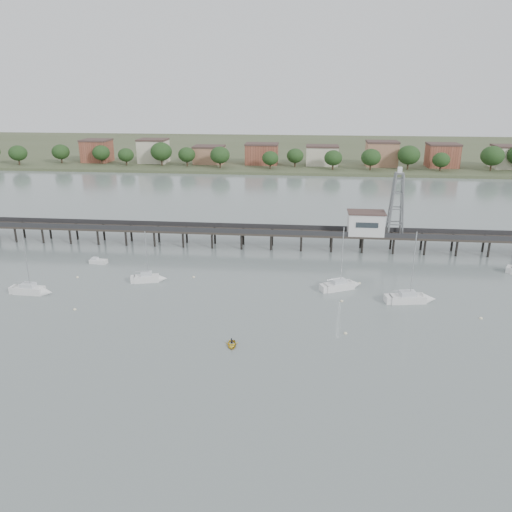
{
  "coord_description": "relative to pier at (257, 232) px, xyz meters",
  "views": [
    {
      "loc": [
        11.14,
        -52.08,
        36.49
      ],
      "look_at": [
        1.59,
        42.0,
        4.0
      ],
      "focal_mm": 35.0,
      "sensor_mm": 36.0,
      "label": 1
    }
  ],
  "objects": [
    {
      "name": "yellow_dinghy",
      "position": [
        0.98,
        -47.46,
        -3.79
      ],
      "size": [
        2.02,
        0.83,
        2.74
      ],
      "primitive_type": "imported",
      "rotation": [
        0.0,
        0.0,
        0.13
      ],
      "color": "yellow",
      "rests_on": "ground"
    },
    {
      "name": "pier",
      "position": [
        0.0,
        0.0,
        0.0
      ],
      "size": [
        150.0,
        5.0,
        5.5
      ],
      "color": "#2D2823",
      "rests_on": "ground"
    },
    {
      "name": "lattice_tower",
      "position": [
        31.5,
        0.0,
        7.31
      ],
      "size": [
        3.2,
        3.2,
        15.5
      ],
      "color": "slate",
      "rests_on": "ground"
    },
    {
      "name": "pier_building",
      "position": [
        25.0,
        0.0,
        2.87
      ],
      "size": [
        8.4,
        5.4,
        5.3
      ],
      "color": "silver",
      "rests_on": "ground"
    },
    {
      "name": "ground_plane",
      "position": [
        0.0,
        -60.0,
        -3.79
      ],
      "size": [
        500.0,
        500.0,
        0.0
      ],
      "primitive_type": "plane",
      "color": "gray",
      "rests_on": "ground"
    },
    {
      "name": "sailboat_c",
      "position": [
        18.91,
        -23.58,
        -3.15
      ],
      "size": [
        7.87,
        5.4,
        12.74
      ],
      "rotation": [
        0.0,
        0.0,
        0.46
      ],
      "color": "white",
      "rests_on": "ground"
    },
    {
      "name": "dinghy_occupant",
      "position": [
        0.98,
        -47.46,
        -3.79
      ],
      "size": [
        0.76,
        1.13,
        0.25
      ],
      "primitive_type": "imported",
      "rotation": [
        0.0,
        0.0,
        2.76
      ],
      "color": "black",
      "rests_on": "ground"
    },
    {
      "name": "mooring_buoys",
      "position": [
        3.8,
        -29.81,
        -3.71
      ],
      "size": [
        74.93,
        21.7,
        0.39
      ],
      "color": "#FCF2C4",
      "rests_on": "ground"
    },
    {
      "name": "far_shore",
      "position": [
        0.36,
        179.58,
        -2.85
      ],
      "size": [
        500.0,
        170.0,
        10.4
      ],
      "color": "#475133",
      "rests_on": "ground"
    },
    {
      "name": "sailboat_d",
      "position": [
        30.96,
        -28.56,
        -3.15
      ],
      "size": [
        8.58,
        3.7,
        13.71
      ],
      "rotation": [
        0.0,
        0.0,
        0.16
      ],
      "color": "white",
      "rests_on": "ground"
    },
    {
      "name": "sailboat_a",
      "position": [
        -38.05,
        -31.91,
        -3.15
      ],
      "size": [
        7.41,
        2.46,
        12.19
      ],
      "rotation": [
        0.0,
        0.0,
        -0.04
      ],
      "color": "white",
      "rests_on": "ground"
    },
    {
      "name": "white_tender",
      "position": [
        -33.06,
        -14.7,
        -3.35
      ],
      "size": [
        3.81,
        1.86,
        1.43
      ],
      "rotation": [
        0.0,
        0.0,
        -0.09
      ],
      "color": "white",
      "rests_on": "ground"
    },
    {
      "name": "sailboat_b",
      "position": [
        -18.5,
        -23.78,
        -3.14
      ],
      "size": [
        6.6,
        3.38,
        10.67
      ],
      "rotation": [
        0.0,
        0.0,
        0.25
      ],
      "color": "white",
      "rests_on": "ground"
    }
  ]
}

